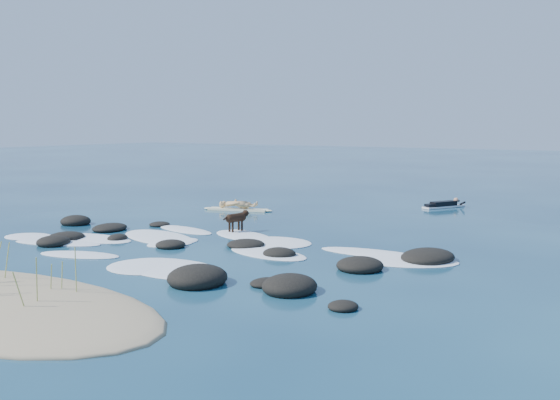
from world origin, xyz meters
The scene contains 6 objects.
ground centered at (0.00, 0.00, 0.00)m, with size 160.00×160.00×0.00m, color #0A2642.
reef_rocks centered at (1.09, -1.91, 0.11)m, with size 14.73×7.09×0.59m.
breaking_foam centered at (-0.17, -1.12, 0.01)m, with size 14.52×7.36×0.12m.
standing_surfer_rig centered at (-4.06, 6.07, 0.71)m, with size 3.10×1.23×1.79m.
paddling_surfer_rig centered at (3.20, 11.76, 0.14)m, with size 1.59×2.19×0.40m.
dog centered at (-0.80, 1.56, 0.52)m, with size 0.46×1.23×0.79m.
Camera 1 is at (11.72, -15.56, 3.71)m, focal length 40.00 mm.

